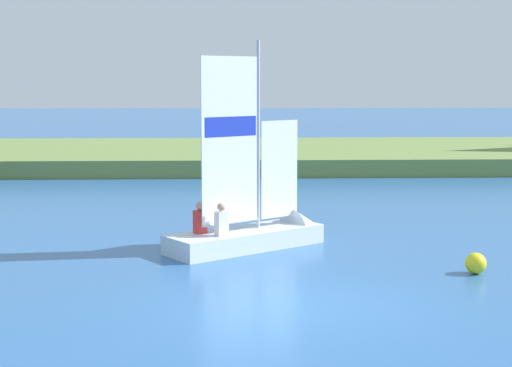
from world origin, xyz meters
TOP-DOWN VIEW (x-y plane):
  - ground_plane at (0.00, 0.00)m, footprint 200.00×200.00m
  - shore_bank at (0.00, 25.07)m, footprint 80.00×12.75m
  - sailboat at (-0.25, 5.43)m, footprint 4.34×3.55m
  - channel_buoy at (4.02, 2.37)m, footprint 0.45×0.45m

SIDE VIEW (x-z plane):
  - ground_plane at x=0.00m, z-range 0.00..0.00m
  - channel_buoy at x=4.02m, z-range 0.00..0.45m
  - shore_bank at x=0.00m, z-range 0.00..0.75m
  - sailboat at x=-0.25m, z-range -2.23..3.08m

